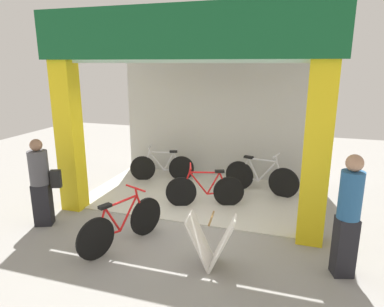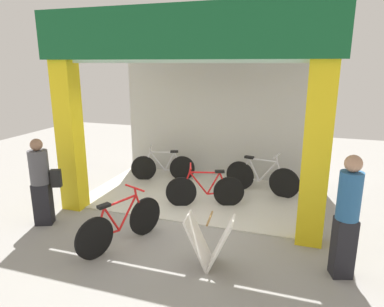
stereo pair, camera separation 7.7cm
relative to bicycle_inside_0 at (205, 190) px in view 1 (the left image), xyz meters
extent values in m
plane|color=gray|center=(-0.24, -0.87, -0.35)|extent=(17.96, 17.96, 0.00)
cube|color=beige|center=(-0.24, 0.59, -0.34)|extent=(4.98, 2.93, 0.02)
cube|color=#B7B7B2|center=(-0.24, 2.06, 1.12)|extent=(4.98, 0.12, 2.94)
cube|color=yellow|center=(-2.52, -0.87, 1.12)|extent=(0.42, 0.36, 2.94)
cube|color=yellow|center=(2.04, -0.87, 1.12)|extent=(0.42, 0.36, 2.94)
cube|color=#14592D|center=(-0.24, -1.02, 3.01)|extent=(5.18, 0.20, 0.84)
cube|color=silver|center=(-0.24, 0.59, 2.56)|extent=(4.98, 2.93, 0.06)
cylinder|color=black|center=(0.46, 0.16, -0.04)|extent=(0.61, 0.25, 0.63)
cylinder|color=black|center=(-0.47, -0.16, -0.04)|extent=(0.61, 0.25, 0.63)
cylinder|color=red|center=(0.24, 0.08, -0.06)|extent=(0.41, 0.17, 0.08)
cylinder|color=red|center=(0.16, 0.05, 0.14)|extent=(0.27, 0.12, 0.48)
cylinder|color=red|center=(-0.13, -0.05, 0.15)|extent=(0.38, 0.16, 0.50)
cylinder|color=red|center=(-0.01, -0.01, 0.38)|extent=(0.59, 0.23, 0.05)
cylinder|color=red|center=(0.36, 0.12, 0.17)|extent=(0.21, 0.10, 0.43)
cylinder|color=red|center=(-0.38, -0.13, 0.18)|extent=(0.19, 0.10, 0.44)
cylinder|color=red|center=(-0.29, -0.10, 0.45)|extent=(0.06, 0.05, 0.13)
cylinder|color=red|center=(-0.28, -0.10, 0.52)|extent=(0.18, 0.43, 0.03)
cube|color=black|center=(0.27, 0.10, 0.40)|extent=(0.21, 0.15, 0.05)
cylinder|color=black|center=(-1.01, 1.39, -0.04)|extent=(0.61, 0.23, 0.63)
cylinder|color=black|center=(-1.94, 1.10, -0.04)|extent=(0.61, 0.23, 0.63)
cylinder|color=silver|center=(-1.23, 1.32, -0.06)|extent=(0.41, 0.16, 0.08)
cylinder|color=silver|center=(-1.31, 1.30, 0.14)|extent=(0.27, 0.12, 0.47)
cylinder|color=silver|center=(-1.60, 1.21, 0.15)|extent=(0.38, 0.15, 0.49)
cylinder|color=silver|center=(-1.48, 1.24, 0.38)|extent=(0.59, 0.21, 0.05)
cylinder|color=silver|center=(-1.11, 1.36, 0.17)|extent=(0.21, 0.09, 0.42)
cylinder|color=silver|center=(-1.84, 1.13, 0.17)|extent=(0.19, 0.09, 0.44)
cylinder|color=silver|center=(-1.76, 1.16, 0.45)|extent=(0.06, 0.05, 0.13)
cylinder|color=silver|center=(-1.75, 1.16, 0.51)|extent=(0.16, 0.43, 0.03)
cube|color=black|center=(-1.19, 1.33, 0.40)|extent=(0.21, 0.15, 0.05)
cylinder|color=black|center=(0.49, 1.22, -0.02)|extent=(0.67, 0.19, 0.68)
cylinder|color=black|center=(1.51, 0.99, -0.02)|extent=(0.67, 0.19, 0.68)
cylinder|color=silver|center=(0.73, 1.17, -0.04)|extent=(0.45, 0.14, 0.09)
cylinder|color=silver|center=(0.82, 1.14, 0.18)|extent=(0.30, 0.10, 0.51)
cylinder|color=silver|center=(1.14, 1.07, 0.19)|extent=(0.41, 0.13, 0.53)
cylinder|color=silver|center=(1.01, 1.10, 0.43)|extent=(0.64, 0.18, 0.05)
cylinder|color=silver|center=(0.60, 1.19, 0.20)|extent=(0.23, 0.09, 0.45)
cylinder|color=silver|center=(1.41, 1.01, 0.21)|extent=(0.21, 0.08, 0.47)
cylinder|color=silver|center=(1.32, 1.03, 0.51)|extent=(0.06, 0.05, 0.14)
cylinder|color=silver|center=(1.31, 1.04, 0.58)|extent=(0.14, 0.47, 0.03)
cube|color=black|center=(0.69, 1.17, 0.46)|extent=(0.22, 0.15, 0.05)
cylinder|color=black|center=(-1.04, -2.41, -0.03)|extent=(0.29, 0.63, 0.66)
cylinder|color=black|center=(-0.65, -1.47, -0.03)|extent=(0.29, 0.63, 0.66)
cylinder|color=red|center=(-0.95, -2.19, -0.05)|extent=(0.20, 0.42, 0.09)
cylinder|color=red|center=(-0.91, -2.10, 0.16)|extent=(0.14, 0.28, 0.49)
cylinder|color=red|center=(-0.79, -1.81, 0.17)|extent=(0.19, 0.39, 0.52)
cylinder|color=red|center=(-0.84, -1.93, 0.41)|extent=(0.27, 0.60, 0.05)
cylinder|color=red|center=(-1.00, -2.30, 0.19)|extent=(0.12, 0.21, 0.44)
cylinder|color=red|center=(-0.69, -1.56, 0.20)|extent=(0.11, 0.20, 0.46)
cylinder|color=red|center=(-0.72, -1.65, 0.48)|extent=(0.05, 0.07, 0.14)
cylinder|color=red|center=(-0.73, -1.65, 0.55)|extent=(0.44, 0.20, 0.03)
cube|color=black|center=(-0.96, -2.22, 0.43)|extent=(0.17, 0.22, 0.05)
cube|color=silver|center=(0.50, -2.07, 0.02)|extent=(0.41, 0.50, 0.76)
cube|color=silver|center=(0.83, -2.04, 0.02)|extent=(0.41, 0.50, 0.76)
cylinder|color=olive|center=(0.66, -2.06, 0.40)|extent=(0.08, 0.46, 0.03)
cube|color=black|center=(2.47, -1.71, 0.08)|extent=(0.33, 0.31, 0.86)
cylinder|color=#26598C|center=(2.47, -1.71, 0.84)|extent=(0.38, 0.38, 0.66)
sphere|color=tan|center=(2.47, -1.71, 1.28)|extent=(0.23, 0.23, 0.23)
cube|color=black|center=(-2.60, -1.69, 0.04)|extent=(0.37, 0.34, 0.79)
cylinder|color=#4C4C51|center=(-2.60, -1.69, 0.74)|extent=(0.44, 0.44, 0.61)
sphere|color=#8C664C|center=(-2.60, -1.69, 1.15)|extent=(0.21, 0.21, 0.21)
cube|color=black|center=(-2.34, -1.59, 0.52)|extent=(0.20, 0.17, 0.32)
camera|label=1|loc=(1.77, -6.44, 2.54)|focal=32.38mm
camera|label=2|loc=(1.84, -6.42, 2.54)|focal=32.38mm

